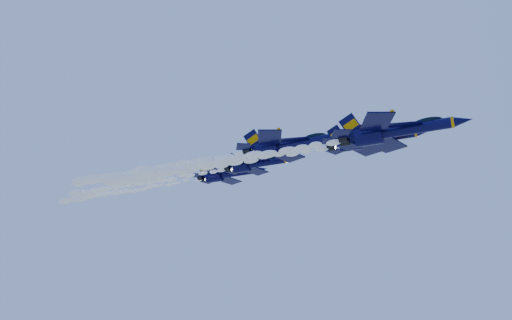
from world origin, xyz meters
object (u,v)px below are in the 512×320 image
at_px(jet_lead, 395,131).
at_px(jet_second, 371,139).
at_px(jet_third, 288,145).
at_px(jet_fifth, 228,174).
at_px(jet_fourth, 255,164).

bearing_deg(jet_lead, jet_second, 125.37).
distance_m(jet_third, jet_fifth, 25.40).
distance_m(jet_third, jet_fourth, 13.04).
xyz_separation_m(jet_fourth, jet_fifth, (-9.75, 7.44, 1.76)).
height_order(jet_lead, jet_fourth, jet_fourth).
distance_m(jet_fourth, jet_fifth, 12.39).
distance_m(jet_second, jet_third, 18.44).
bearing_deg(jet_third, jet_fourth, 139.68).
relative_size(jet_lead, jet_fifth, 1.05).
distance_m(jet_lead, jet_second, 7.38).
bearing_deg(jet_lead, jet_fifth, 143.07).
xyz_separation_m(jet_second, jet_third, (-15.79, 8.09, 5.01)).
height_order(jet_fourth, jet_fifth, jet_fifth).
xyz_separation_m(jet_second, jet_fifth, (-35.46, 23.95, 7.59)).
height_order(jet_lead, jet_fifth, jet_fifth).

